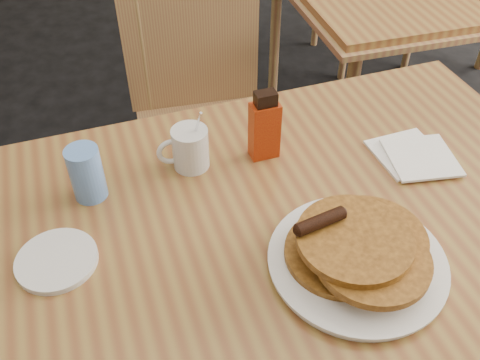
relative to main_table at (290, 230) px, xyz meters
name	(u,v)px	position (x,y,z in m)	size (l,w,h in m)	color
main_table	(290,230)	(0.00, 0.00, 0.00)	(1.32, 0.92, 0.75)	olive
chair_main_far	(201,95)	(-0.01, 0.74, -0.15)	(0.45, 0.45, 0.94)	#A1834C
pancake_plate	(358,254)	(0.07, -0.15, 0.07)	(0.32, 0.32, 0.10)	silver
coffee_mug	(189,148)	(-0.15, 0.21, 0.09)	(0.11, 0.08, 0.15)	silver
syrup_bottle	(265,127)	(0.01, 0.19, 0.12)	(0.06, 0.04, 0.16)	maroon
napkin_stack	(414,156)	(0.32, 0.09, 0.05)	(0.17, 0.18, 0.01)	white
blue_tumbler	(86,173)	(-0.37, 0.17, 0.10)	(0.07, 0.07, 0.12)	#5D8DDB
side_saucer	(57,260)	(-0.44, 0.01, 0.05)	(0.15, 0.15, 0.01)	silver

